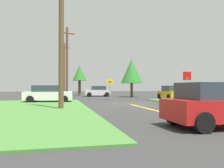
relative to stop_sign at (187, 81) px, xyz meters
name	(u,v)px	position (x,y,z in m)	size (l,w,h in m)	color
ground_plane	(128,104)	(-5.01, 1.23, -1.96)	(120.00, 120.00, 0.00)	#343434
lane_stripe_center	(171,114)	(-5.01, -6.77, -1.96)	(0.20, 14.00, 0.01)	yellow
stop_sign	(187,81)	(0.00, 0.00, 0.00)	(0.73, 0.09, 2.80)	#9EA0A8
parked_car_near_building	(48,94)	(-11.90, 4.63, -1.16)	(4.57, 2.33, 1.62)	white
car_behind_on_main_road	(217,105)	(-5.18, -10.75, -1.16)	(3.91, 2.18, 1.62)	red
car_on_crossroad	(171,93)	(1.71, 6.27, -1.16)	(2.15, 4.10, 1.62)	orange
car_approaching_junction	(98,91)	(-5.08, 17.12, -1.16)	(3.98, 2.24, 1.62)	silver
utility_pole_near	(61,37)	(-10.72, -2.73, 2.75)	(1.80, 0.34, 9.24)	brown
utility_pole_mid	(67,62)	(-10.01, 8.28, 2.27)	(1.76, 0.63, 8.17)	brown
utility_pole_far	(64,69)	(-10.12, 19.28, 2.34)	(1.79, 0.49, 8.42)	brown
direction_sign	(110,86)	(-5.21, 7.57, -0.41)	(0.91, 0.08, 2.50)	slate
oak_tree_left	(132,71)	(-0.59, 14.04, 1.79)	(3.17, 3.17, 5.52)	brown
pine_tree_center	(80,73)	(-7.41, 22.57, 1.90)	(2.43, 2.43, 5.29)	brown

